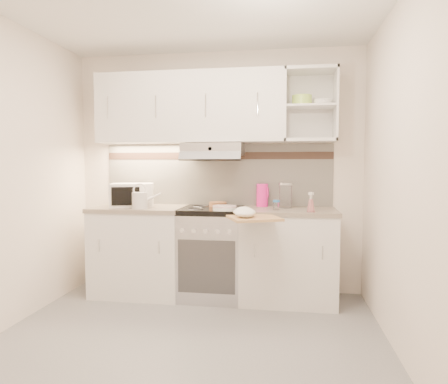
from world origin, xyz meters
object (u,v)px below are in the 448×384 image
object	(u,v)px
microwave	(132,195)
plate_stack	(225,208)
pink_pitcher	(262,195)
electric_range	(212,252)
glass_jar	(285,195)
spray_bottle	(311,204)
watering_can	(141,200)
cutting_board	(254,218)

from	to	relation	value
microwave	plate_stack	world-z (taller)	microwave
pink_pitcher	electric_range	bearing A→B (deg)	-142.45
electric_range	plate_stack	distance (m)	0.53
plate_stack	glass_jar	world-z (taller)	glass_jar
electric_range	microwave	distance (m)	1.00
electric_range	spray_bottle	xyz separation A→B (m)	(0.95, -0.22, 0.52)
spray_bottle	microwave	bearing A→B (deg)	-163.64
plate_stack	electric_range	bearing A→B (deg)	130.74
microwave	spray_bottle	bearing A→B (deg)	-22.35
watering_can	plate_stack	size ratio (longest dim) A/B	1.27
cutting_board	pink_pitcher	bearing A→B (deg)	64.85
electric_range	glass_jar	xyz separation A→B (m)	(0.72, 0.09, 0.58)
watering_can	plate_stack	xyz separation A→B (m)	(0.82, 0.00, -0.07)
electric_range	glass_jar	world-z (taller)	glass_jar
electric_range	watering_can	xyz separation A→B (m)	(-0.67, -0.18, 0.54)
glass_jar	cutting_board	distance (m)	0.66
electric_range	pink_pitcher	bearing A→B (deg)	22.28
glass_jar	cutting_board	bearing A→B (deg)	-114.47
cutting_board	spray_bottle	bearing A→B (deg)	5.84
plate_stack	cutting_board	world-z (taller)	plate_stack
microwave	watering_can	size ratio (longest dim) A/B	1.70
electric_range	plate_stack	xyz separation A→B (m)	(0.16, -0.18, 0.47)
pink_pitcher	microwave	bearing A→B (deg)	-156.09
plate_stack	glass_jar	distance (m)	0.64
glass_jar	pink_pitcher	bearing A→B (deg)	155.56
electric_range	spray_bottle	world-z (taller)	spray_bottle
watering_can	plate_stack	bearing A→B (deg)	-19.23
microwave	pink_pitcher	bearing A→B (deg)	-6.66
plate_stack	spray_bottle	size ratio (longest dim) A/B	1.17
watering_can	pink_pitcher	xyz separation A→B (m)	(1.16, 0.38, 0.03)
microwave	pink_pitcher	distance (m)	1.33
electric_range	microwave	size ratio (longest dim) A/B	1.86
spray_bottle	electric_range	bearing A→B (deg)	-169.66
pink_pitcher	spray_bottle	distance (m)	0.62
microwave	plate_stack	distance (m)	1.01
watering_can	cutting_board	world-z (taller)	watering_can
electric_range	cutting_board	distance (m)	0.79
glass_jar	spray_bottle	distance (m)	0.39
plate_stack	spray_bottle	world-z (taller)	spray_bottle
spray_bottle	cutting_board	size ratio (longest dim) A/B	0.47
plate_stack	microwave	bearing A→B (deg)	169.65
cutting_board	electric_range	bearing A→B (deg)	110.62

